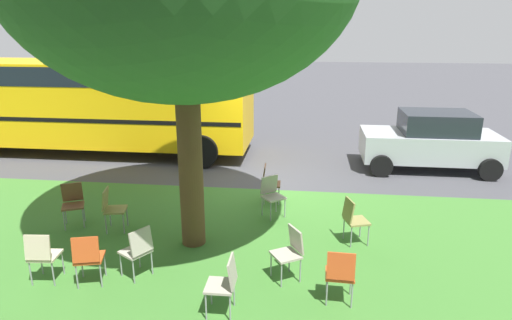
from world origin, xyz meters
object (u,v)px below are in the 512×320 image
chair_0 (269,181)px  parked_car (431,140)px  chair_5 (42,253)px  chair_10 (73,201)px  chair_6 (272,193)px  school_bus (86,98)px  chair_2 (138,248)px  chair_4 (112,206)px  chair_8 (88,256)px  chair_7 (353,217)px  chair_3 (290,250)px  chair_9 (340,272)px  chair_1 (225,281)px

chair_0 → parked_car: parked_car is taller
chair_5 → chair_10: size_ratio=1.00×
chair_5 → chair_6: (-3.37, -3.03, 0.00)m
chair_5 → school_bus: bearing=-68.4°
chair_2 → chair_5: same height
chair_4 → chair_8: same height
chair_0 → chair_7: (-1.76, 1.83, 0.00)m
chair_3 → chair_7: 1.77m
parked_car → chair_2: bearing=46.6°
chair_2 → chair_6: (-1.93, -2.69, 0.00)m
chair_5 → chair_3: bearing=-171.3°
chair_0 → chair_10: same height
chair_3 → chair_10: 4.74m
chair_5 → chair_7: size_ratio=1.00×
chair_10 → chair_7: bearing=178.6°
chair_6 → chair_9: same height
chair_8 → chair_3: bearing=-169.7°
school_bus → chair_5: bearing=111.6°
chair_3 → chair_10: same height
chair_6 → chair_9: bearing=112.5°
chair_7 → chair_0: bearing=-46.1°
parked_car → chair_9: bearing=66.8°
chair_1 → school_bus: (5.92, -7.82, 1.24)m
chair_0 → chair_2: same height
chair_4 → chair_7: 4.71m
chair_7 → chair_9: same height
chair_2 → chair_10: (2.06, -1.75, 0.00)m
chair_1 → chair_5: (3.00, -0.43, 0.00)m
chair_3 → chair_6: (0.50, -2.44, 0.00)m
chair_0 → chair_4: same height
chair_6 → school_bus: school_bus is taller
chair_7 → parked_car: (-2.56, -4.84, 0.32)m
chair_3 → chair_7: same height
chair_10 → parked_car: 9.43m
chair_3 → chair_8: same height
school_bus → parked_car: bearing=176.8°
chair_2 → chair_7: same height
chair_3 → chair_6: size_ratio=1.00×
chair_3 → school_bus: (6.78, -6.80, 1.24)m
chair_2 → chair_10: size_ratio=1.00×
chair_8 → chair_10: (1.38, -2.07, 0.00)m
chair_7 → chair_9: 1.99m
chair_5 → chair_10: (0.63, -2.09, 0.00)m
chair_10 → school_bus: size_ratio=0.08×
chair_2 → school_bus: (4.35, -7.05, 1.24)m
chair_7 → chair_10: same height
chair_7 → chair_8: size_ratio=1.00×
chair_0 → chair_6: bearing=100.3°
chair_9 → chair_10: same height
chair_4 → chair_0: bearing=-148.0°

